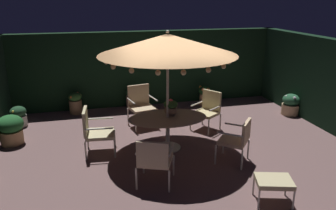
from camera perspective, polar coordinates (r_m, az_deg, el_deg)
The scene contains 17 objects.
ground_plane at distance 7.62m, azimuth 1.34°, elevation -7.42°, with size 8.51×7.19×0.02m, color brown.
hedge_backdrop_rear at distance 10.46m, azimuth -3.70°, elevation 6.26°, with size 8.51×0.30×2.27m, color black.
patio_dining_table at distance 7.38m, azimuth -0.06°, elevation -3.05°, with size 1.74×1.21×0.74m.
patio_umbrella at distance 6.95m, azimuth -0.06°, elevation 10.26°, with size 2.89×2.89×2.62m.
centerpiece_planter at distance 7.37m, azimuth 0.46°, elevation -0.21°, with size 0.30×0.30×0.38m.
patio_chair_north at distance 6.92m, azimuth 11.76°, elevation -5.49°, with size 0.80×0.80×0.92m.
patio_chair_northeast at distance 8.59m, azimuth 6.84°, elevation -0.53°, with size 0.79×0.80×0.98m.
patio_chair_east at distance 8.75m, azimuth -4.64°, elevation 0.33°, with size 0.75×0.71×1.06m.
patio_chair_southeast at distance 7.35m, azimuth -12.43°, elevation -4.03°, with size 0.69×0.71×1.01m.
patio_chair_south at distance 5.99m, azimuth -2.33°, elevation -9.01°, with size 0.80×0.80×0.93m.
ottoman_footrest at distance 5.87m, azimuth 17.58°, elevation -12.38°, with size 0.68×0.60×0.43m.
potted_plant_left_far at distance 9.61m, azimuth -24.06°, elevation -1.71°, with size 0.41×0.41×0.54m.
potted_plant_back_right at distance 10.58m, azimuth 6.26°, elevation 1.84°, with size 0.39×0.39×0.59m.
potted_plant_right_near at distance 10.06m, azimuth -15.47°, elevation 0.42°, with size 0.37×0.37×0.63m.
potted_plant_right_far at distance 8.51m, azimuth -25.19°, elevation -3.65°, with size 0.59×0.59×0.69m.
potted_plant_back_center at distance 10.22m, azimuth -5.97°, elevation 1.34°, with size 0.44×0.44×0.66m.
potted_plant_back_left at distance 10.24m, azimuth 20.13°, elevation 0.12°, with size 0.49×0.49×0.61m.
Camera 1 is at (-1.86, -6.62, 3.27)m, focal length 35.84 mm.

